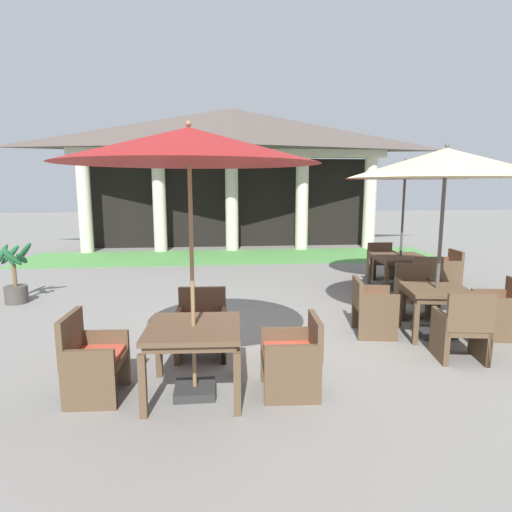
{
  "coord_description": "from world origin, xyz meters",
  "views": [
    {
      "loc": [
        -0.64,
        -5.25,
        2.17
      ],
      "look_at": [
        0.07,
        1.81,
        0.99
      ],
      "focal_mm": 30.13,
      "sensor_mm": 36.0,
      "label": 1
    }
  ],
  "objects": [
    {
      "name": "ground_plane",
      "position": [
        0.0,
        0.0,
        0.0
      ],
      "size": [
        60.0,
        60.0,
        0.0
      ],
      "primitive_type": "plane",
      "color": "gray"
    },
    {
      "name": "background_pavilion",
      "position": [
        -0.0,
        9.15,
        3.52
      ],
      "size": [
        10.63,
        2.74,
        4.58
      ],
      "color": "beige",
      "rests_on": "ground"
    },
    {
      "name": "lawn_strip",
      "position": [
        0.0,
        7.65,
        0.0
      ],
      "size": [
        12.43,
        2.75,
        0.01
      ],
      "primitive_type": "cube",
      "color": "#519347",
      "rests_on": "ground"
    },
    {
      "name": "patio_table_near_foreground",
      "position": [
        -0.85,
        -1.0,
        0.65
      ],
      "size": [
        1.0,
        1.0,
        0.75
      ],
      "rotation": [
        0.0,
        0.0,
        -0.05
      ],
      "color": "brown",
      "rests_on": "ground"
    },
    {
      "name": "patio_umbrella_near_foreground",
      "position": [
        -0.85,
        -1.0,
        2.52
      ],
      "size": [
        2.53,
        2.53,
        2.77
      ],
      "color": "#2D2D2D",
      "rests_on": "ground"
    },
    {
      "name": "patio_chair_near_foreground_west",
      "position": [
        -1.89,
        -0.95,
        0.4
      ],
      "size": [
        0.56,
        0.64,
        0.89
      ],
      "rotation": [
        0.0,
        0.0,
        -1.62
      ],
      "color": "brown",
      "rests_on": "ground"
    },
    {
      "name": "patio_chair_near_foreground_east",
      "position": [
        0.18,
        -1.05,
        0.39
      ],
      "size": [
        0.61,
        0.61,
        0.82
      ],
      "rotation": [
        0.0,
        0.0,
        1.52
      ],
      "color": "brown",
      "rests_on": "ground"
    },
    {
      "name": "patio_chair_near_foreground_north",
      "position": [
        -0.8,
        0.04,
        0.39
      ],
      "size": [
        0.66,
        0.58,
        0.85
      ],
      "rotation": [
        0.0,
        0.0,
        -3.19
      ],
      "color": "brown",
      "rests_on": "ground"
    },
    {
      "name": "patio_table_mid_left",
      "position": [
        2.55,
        0.46,
        0.6
      ],
      "size": [
        0.99,
        0.99,
        0.7
      ],
      "rotation": [
        0.0,
        0.0,
        -0.15
      ],
      "color": "brown",
      "rests_on": "ground"
    },
    {
      "name": "patio_umbrella_mid_left",
      "position": [
        2.55,
        0.46,
        2.45
      ],
      "size": [
        2.65,
        2.65,
        2.72
      ],
      "color": "#2D2D2D",
      "rests_on": "ground"
    },
    {
      "name": "patio_chair_mid_left_north",
      "position": [
        2.69,
        1.36,
        0.4
      ],
      "size": [
        0.68,
        0.63,
        0.86
      ],
      "rotation": [
        0.0,
        0.0,
        -3.3
      ],
      "color": "brown",
      "rests_on": "ground"
    },
    {
      "name": "patio_chair_mid_left_south",
      "position": [
        2.41,
        -0.45,
        0.41
      ],
      "size": [
        0.64,
        0.61,
        0.91
      ],
      "rotation": [
        0.0,
        0.0,
        -0.15
      ],
      "color": "brown",
      "rests_on": "ground"
    },
    {
      "name": "patio_chair_mid_left_east",
      "position": [
        3.45,
        0.32,
        0.4
      ],
      "size": [
        0.63,
        0.65,
        0.84
      ],
      "rotation": [
        0.0,
        0.0,
        1.42
      ],
      "color": "brown",
      "rests_on": "ground"
    },
    {
      "name": "patio_chair_mid_left_west",
      "position": [
        1.66,
        0.6,
        0.41
      ],
      "size": [
        0.65,
        0.69,
        0.82
      ],
      "rotation": [
        0.0,
        0.0,
        -1.73
      ],
      "color": "brown",
      "rests_on": "ground"
    },
    {
      "name": "patio_table_mid_right",
      "position": [
        3.27,
        3.27,
        0.61
      ],
      "size": [
        1.05,
        1.05,
        0.7
      ],
      "rotation": [
        0.0,
        0.0,
        -0.02
      ],
      "color": "brown",
      "rests_on": "ground"
    },
    {
      "name": "patio_umbrella_mid_right",
      "position": [
        3.27,
        3.27,
        2.44
      ],
      "size": [
        2.42,
        2.42,
        2.7
      ],
      "color": "#2D2D2D",
      "rests_on": "ground"
    },
    {
      "name": "patio_chair_mid_right_south",
      "position": [
        3.25,
        2.25,
        0.42
      ],
      "size": [
        0.59,
        0.53,
        0.88
      ],
      "rotation": [
        0.0,
        0.0,
        -0.02
      ],
      "color": "brown",
      "rests_on": "ground"
    },
    {
      "name": "patio_chair_mid_right_north",
      "position": [
        3.3,
        4.29,
        0.39
      ],
      "size": [
        0.62,
        0.51,
        0.82
      ],
      "rotation": [
        0.0,
        0.0,
        -3.17
      ],
      "color": "brown",
      "rests_on": "ground"
    },
    {
      "name": "patio_chair_mid_right_east",
      "position": [
        4.29,
        3.25,
        0.39
      ],
      "size": [
        0.52,
        0.59,
        0.8
      ],
      "rotation": [
        0.0,
        0.0,
        1.55
      ],
      "color": "brown",
      "rests_on": "ground"
    },
    {
      "name": "potted_palm_left_edge",
      "position": [
        -4.29,
        2.89,
        0.42
      ],
      "size": [
        0.65,
        0.6,
        1.15
      ],
      "color": "#47423D",
      "rests_on": "ground"
    }
  ]
}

